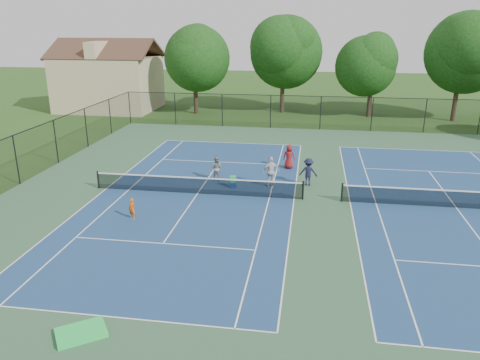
% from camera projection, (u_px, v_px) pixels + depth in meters
% --- Properties ---
extents(ground, '(140.00, 140.00, 0.00)m').
position_uv_depth(ground, '(322.00, 201.00, 25.63)').
color(ground, '#234716').
rests_on(ground, ground).
extents(court_pad, '(36.00, 36.00, 0.01)m').
position_uv_depth(court_pad, '(322.00, 200.00, 25.63)').
color(court_pad, '#325939').
rests_on(court_pad, ground).
extents(tennis_court_left, '(12.00, 23.83, 1.07)m').
position_uv_depth(tennis_court_left, '(197.00, 192.00, 26.61)').
color(tennis_court_left, navy).
rests_on(tennis_court_left, ground).
extents(tennis_court_right, '(12.00, 23.83, 1.07)m').
position_uv_depth(tennis_court_right, '(457.00, 206.00, 24.59)').
color(tennis_court_right, navy).
rests_on(tennis_court_right, ground).
extents(perimeter_fence, '(36.08, 36.08, 3.02)m').
position_uv_depth(perimeter_fence, '(323.00, 173.00, 25.11)').
color(perimeter_fence, black).
rests_on(perimeter_fence, ground).
extents(tree_back_a, '(6.80, 6.80, 9.15)m').
position_uv_depth(tree_back_a, '(194.00, 55.00, 48.02)').
color(tree_back_a, '#2D2116').
rests_on(tree_back_a, ground).
extents(tree_back_b, '(7.60, 7.60, 10.03)m').
position_uv_depth(tree_back_b, '(283.00, 49.00, 48.41)').
color(tree_back_b, '#2D2116').
rests_on(tree_back_b, ground).
extents(tree_back_c, '(6.00, 6.00, 8.40)m').
position_uv_depth(tree_back_c, '(373.00, 62.00, 46.53)').
color(tree_back_c, '#2D2116').
rests_on(tree_back_c, ground).
extents(tree_back_d, '(7.80, 7.80, 10.37)m').
position_uv_depth(tree_back_d, '(463.00, 49.00, 44.01)').
color(tree_back_d, '#2D2116').
rests_on(tree_back_d, ground).
extents(clapboard_house, '(10.80, 8.10, 7.65)m').
position_uv_depth(clapboard_house, '(109.00, 81.00, 51.35)').
color(clapboard_house, tan).
rests_on(clapboard_house, ground).
extents(child_player, '(0.46, 0.40, 1.07)m').
position_uv_depth(child_player, '(132.00, 209.00, 23.09)').
color(child_player, orange).
rests_on(child_player, ground).
extents(instructor, '(0.83, 0.69, 1.52)m').
position_uv_depth(instructor, '(216.00, 168.00, 28.76)').
color(instructor, gray).
rests_on(instructor, ground).
extents(bystander_a, '(1.17, 0.86, 1.84)m').
position_uv_depth(bystander_a, '(271.00, 172.00, 27.53)').
color(bystander_a, silver).
rests_on(bystander_a, ground).
extents(bystander_b, '(1.13, 0.72, 1.67)m').
position_uv_depth(bystander_b, '(308.00, 172.00, 27.78)').
color(bystander_b, '#181B36').
rests_on(bystander_b, ground).
extents(bystander_c, '(0.86, 0.62, 1.62)m').
position_uv_depth(bystander_c, '(289.00, 157.00, 30.99)').
color(bystander_c, maroon).
rests_on(bystander_c, ground).
extents(ball_crate, '(0.42, 0.35, 0.32)m').
position_uv_depth(ball_crate, '(233.00, 185.00, 27.64)').
color(ball_crate, navy).
rests_on(ball_crate, ground).
extents(ball_hopper, '(0.39, 0.35, 0.38)m').
position_uv_depth(ball_hopper, '(233.00, 179.00, 27.52)').
color(ball_hopper, green).
rests_on(ball_hopper, ball_crate).
extents(green_tarp, '(1.79, 1.67, 0.17)m').
position_uv_depth(green_tarp, '(81.00, 333.00, 14.61)').
color(green_tarp, green).
rests_on(green_tarp, ground).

